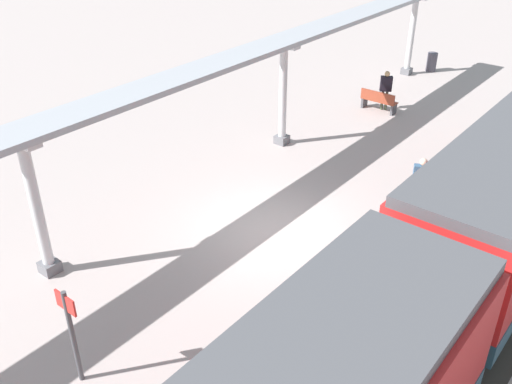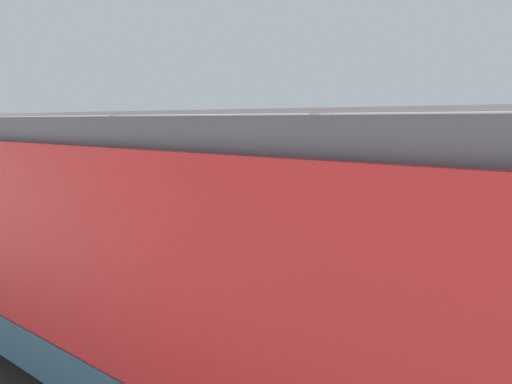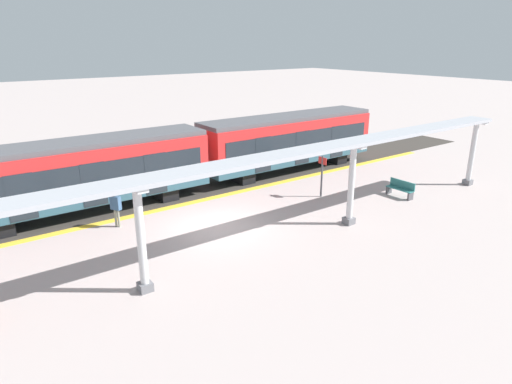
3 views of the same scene
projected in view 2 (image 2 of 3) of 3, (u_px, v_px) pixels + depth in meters
The scene contains 12 objects.
ground_plane at pixel (148, 225), 12.72m from camera, with size 176.00×176.00×0.00m, color #B1A29E.
tactile_edge_strip at pixel (47, 255), 9.88m from camera, with size 0.46×37.89×0.01m, color yellow.
train_near_carriage at pixel (60, 226), 5.92m from camera, with size 2.65×11.90×3.48m.
canopy_pillar_second at pixel (320, 169), 12.54m from camera, with size 1.10×0.44×3.66m.
canopy_pillar_third at pixel (125, 155), 17.65m from camera, with size 1.10×0.44×3.66m.
canopy_pillar_fourth at pixel (17, 147), 22.85m from camera, with size 1.10×0.44×3.66m.
canopy_beam at pixel (208, 112), 14.67m from camera, with size 1.20×30.42×0.16m, color #A8AAB2.
bench_near_end at pixel (492, 247), 9.16m from camera, with size 1.50×0.45×0.86m.
bench_mid_platform at pixel (48, 179), 19.74m from camera, with size 1.51×0.47×0.86m.
platform_info_sign at pixel (32, 172), 15.74m from camera, with size 0.56×0.10×2.20m.
passenger_waiting_near_edge at pixel (167, 230), 8.50m from camera, with size 0.52×0.42×1.65m.
passenger_by_the_benches at pixel (509, 227), 8.81m from camera, with size 0.51×0.43×1.64m.
Camera 2 is at (-8.43, -9.63, 3.45)m, focal length 26.82 mm.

